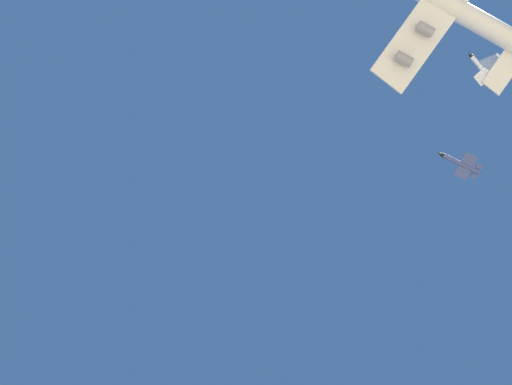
% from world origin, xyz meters
% --- Properties ---
extents(carrier_jet, '(72.88, 58.70, 21.47)m').
position_xyz_m(carrier_jet, '(27.18, 138.85, 163.32)').
color(carrier_jet, white).
extents(chase_jet_lead, '(15.31, 8.84, 4.00)m').
position_xyz_m(chase_jet_lead, '(-0.47, 150.91, 184.63)').
color(chase_jet_lead, silver).
extents(chase_jet_left_wing, '(13.89, 11.51, 4.00)m').
position_xyz_m(chase_jet_left_wing, '(-20.42, 123.78, 162.26)').
color(chase_jet_left_wing, '#38478C').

